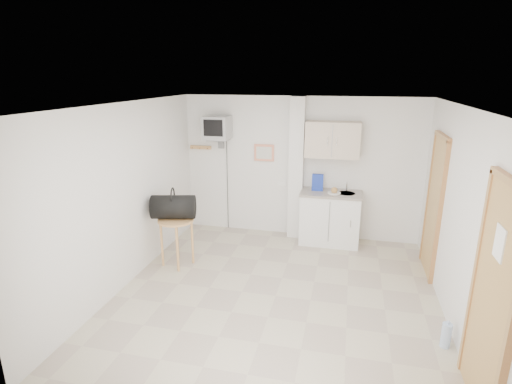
% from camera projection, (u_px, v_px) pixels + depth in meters
% --- Properties ---
extents(ground, '(4.50, 4.50, 0.00)m').
position_uv_depth(ground, '(276.00, 296.00, 5.33)').
color(ground, '#BCB096').
rests_on(ground, ground).
extents(room_envelope, '(4.24, 4.54, 2.55)m').
position_uv_depth(room_envelope, '(298.00, 184.00, 4.93)').
color(room_envelope, white).
rests_on(room_envelope, ground).
extents(kitchenette, '(1.03, 0.58, 2.10)m').
position_uv_depth(kitchenette, '(331.00, 198.00, 6.85)').
color(kitchenette, white).
rests_on(kitchenette, ground).
extents(crt_television, '(0.44, 0.45, 2.15)m').
position_uv_depth(crt_television, '(217.00, 128.00, 6.99)').
color(crt_television, slate).
rests_on(crt_television, ground).
extents(round_table, '(0.54, 0.54, 0.75)m').
position_uv_depth(round_table, '(176.00, 227.00, 6.05)').
color(round_table, tan).
rests_on(round_table, ground).
extents(duffel_bag, '(0.72, 0.51, 0.48)m').
position_uv_depth(duffel_bag, '(173.00, 207.00, 6.01)').
color(duffel_bag, black).
rests_on(duffel_bag, round_table).
extents(water_bottle, '(0.11, 0.11, 0.32)m').
position_uv_depth(water_bottle, '(446.00, 335.00, 4.30)').
color(water_bottle, '#ABC5E8').
rests_on(water_bottle, ground).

